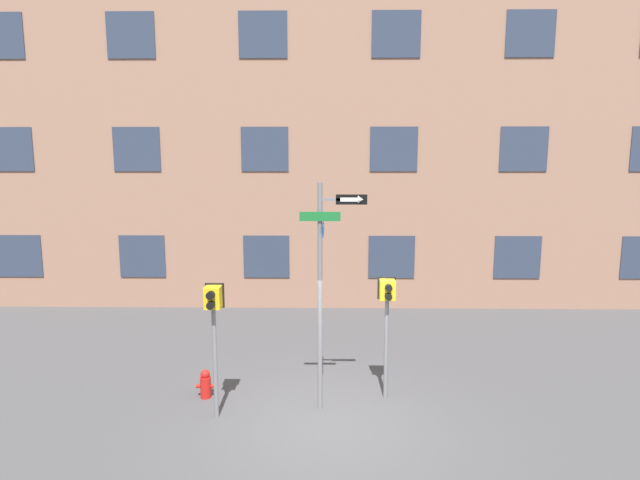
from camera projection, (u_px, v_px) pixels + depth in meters
ground_plane at (330, 425)px, 8.86m from camera, size 60.00×60.00×0.00m
building_facade at (329, 94)px, 15.50m from camera, size 24.00×0.63×13.57m
street_sign_pole at (324, 278)px, 9.11m from camera, size 1.21×0.98×4.27m
pedestrian_signal_left at (214, 315)px, 8.86m from camera, size 0.34×0.40×2.49m
pedestrian_signal_right at (387, 306)px, 9.64m from camera, size 0.35×0.40×2.42m
fire_hydrant at (206, 384)px, 9.89m from camera, size 0.37×0.21×0.58m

